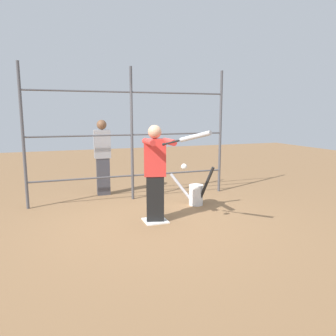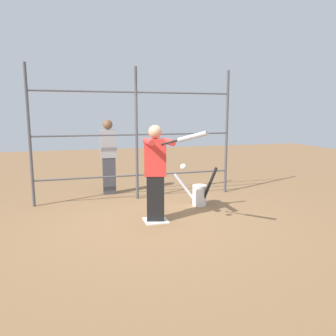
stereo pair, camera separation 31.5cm
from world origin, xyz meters
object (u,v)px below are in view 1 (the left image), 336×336
batter (155,170)px  bystander_behind_fence (103,156)px  softball_in_flight (184,167)px  bat_bucket (196,194)px  baseball_bat_swinging (191,138)px

batter → bystander_behind_fence: size_ratio=0.97×
batter → softball_in_flight: bearing=125.8°
softball_in_flight → bat_bucket: size_ratio=0.12×
baseball_bat_swinging → bystander_behind_fence: bystander_behind_fence is taller
batter → baseball_bat_swinging: (-0.26, 0.90, 0.62)m
baseball_bat_swinging → bystander_behind_fence: 3.29m
baseball_bat_swinging → bat_bucket: bearing=-117.6°
baseball_bat_swinging → bystander_behind_fence: (0.79, -3.14, -0.62)m
bat_bucket → bystander_behind_fence: size_ratio=0.48×
batter → bat_bucket: (-1.10, -0.71, -0.67)m
batter → bystander_behind_fence: bearing=-76.5°
batter → bat_bucket: bearing=-147.1°
softball_in_flight → batter: bearing=-54.2°
bystander_behind_fence → softball_in_flight: bearing=107.9°
baseball_bat_swinging → bat_bucket: 2.22m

